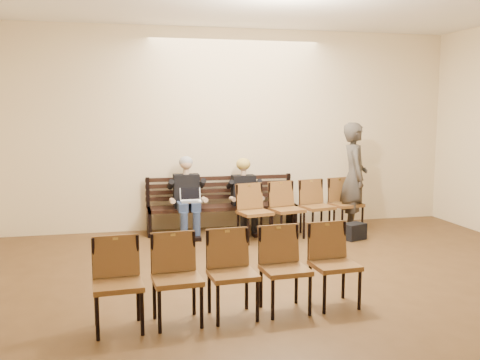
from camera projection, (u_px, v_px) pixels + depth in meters
The scene contains 11 objects.
ground at pixel (353, 341), 4.87m from camera, with size 10.00×10.00×0.00m, color brown.
room_walls at pixel (327, 65), 5.30m from camera, with size 8.02×10.01×3.51m.
bench at pixel (222, 218), 9.27m from camera, with size 2.60×0.90×0.45m, color black.
seated_man at pixel (187, 197), 8.96m from camera, with size 0.53×0.74×1.28m, color black, non-canonical shape.
seated_woman at pixel (245, 199), 9.19m from camera, with size 0.49×0.68×1.15m, color black, non-canonical shape.
laptop at pixel (191, 203), 8.80m from camera, with size 0.34×0.27×0.25m, color silver.
water_bottle at pixel (254, 202), 8.94m from camera, with size 0.07×0.07×0.22m, color silver.
bag at pixel (354, 231), 8.67m from camera, with size 0.36×0.25×0.26m, color black.
passerby at pixel (354, 169), 9.21m from camera, with size 0.79×0.52×2.16m, color #3C3731.
chair_row_front at pixel (302, 209), 8.88m from camera, with size 2.25×0.50×0.92m, color brown.
chair_row_back at pixel (233, 275), 5.38m from camera, with size 2.73×0.49×0.89m, color brown.
Camera 1 is at (-2.05, -4.29, 2.10)m, focal length 40.00 mm.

